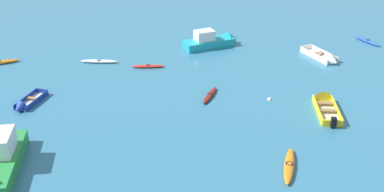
{
  "coord_description": "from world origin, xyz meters",
  "views": [
    {
      "loc": [
        -7.35,
        -9.42,
        15.91
      ],
      "look_at": [
        0.0,
        20.18,
        0.15
      ],
      "focal_mm": 41.45,
      "sensor_mm": 36.0,
      "label": 1
    }
  ],
  "objects_px": {
    "kayak_orange_outer_right": "(289,166)",
    "rowboat_white_midfield_right": "(326,59)",
    "kayak_maroon_outer_left": "(210,95)",
    "kayak_white_center": "(99,61)",
    "kayak_blue_cluster_inner": "(368,41)",
    "kayak_red_back_row_center": "(148,66)",
    "mooring_buoy_central": "(269,100)",
    "motor_launch_turquoise_foreground_center": "(213,41)",
    "rowboat_deep_blue_back_row_left": "(25,105)",
    "rowboat_yellow_far_right": "(324,103)"
  },
  "relations": [
    {
      "from": "kayak_maroon_outer_left",
      "to": "kayak_red_back_row_center",
      "type": "bearing_deg",
      "value": 119.22
    },
    {
      "from": "kayak_white_center",
      "to": "mooring_buoy_central",
      "type": "bearing_deg",
      "value": -40.54
    },
    {
      "from": "kayak_white_center",
      "to": "kayak_blue_cluster_inner",
      "type": "bearing_deg",
      "value": -2.58
    },
    {
      "from": "rowboat_white_midfield_right",
      "to": "mooring_buoy_central",
      "type": "xyz_separation_m",
      "value": [
        -8.08,
        -5.9,
        -0.24
      ]
    },
    {
      "from": "rowboat_white_midfield_right",
      "to": "rowboat_deep_blue_back_row_left",
      "type": "bearing_deg",
      "value": -174.24
    },
    {
      "from": "motor_launch_turquoise_foreground_center",
      "to": "kayak_blue_cluster_inner",
      "type": "xyz_separation_m",
      "value": [
        15.68,
        -2.82,
        -0.43
      ]
    },
    {
      "from": "kayak_red_back_row_center",
      "to": "rowboat_white_midfield_right",
      "type": "distance_m",
      "value": 16.38
    },
    {
      "from": "rowboat_yellow_far_right",
      "to": "rowboat_white_midfield_right",
      "type": "height_order",
      "value": "rowboat_yellow_far_right"
    },
    {
      "from": "rowboat_yellow_far_right",
      "to": "kayak_blue_cluster_inner",
      "type": "xyz_separation_m",
      "value": [
        11.12,
        11.26,
        -0.08
      ]
    },
    {
      "from": "motor_launch_turquoise_foreground_center",
      "to": "rowboat_yellow_far_right",
      "type": "bearing_deg",
      "value": -72.06
    },
    {
      "from": "kayak_red_back_row_center",
      "to": "motor_launch_turquoise_foreground_center",
      "type": "xyz_separation_m",
      "value": [
        7.11,
        3.77,
        0.44
      ]
    },
    {
      "from": "kayak_orange_outer_right",
      "to": "rowboat_yellow_far_right",
      "type": "height_order",
      "value": "rowboat_yellow_far_right"
    },
    {
      "from": "kayak_orange_outer_right",
      "to": "kayak_red_back_row_center",
      "type": "relative_size",
      "value": 1.19
    },
    {
      "from": "rowboat_yellow_far_right",
      "to": "rowboat_white_midfield_right",
      "type": "xyz_separation_m",
      "value": [
        4.53,
        7.87,
        0.01
      ]
    },
    {
      "from": "motor_launch_turquoise_foreground_center",
      "to": "rowboat_deep_blue_back_row_left",
      "type": "relative_size",
      "value": 1.72
    },
    {
      "from": "kayak_red_back_row_center",
      "to": "kayak_blue_cluster_inner",
      "type": "distance_m",
      "value": 22.81
    },
    {
      "from": "kayak_white_center",
      "to": "rowboat_yellow_far_right",
      "type": "xyz_separation_m",
      "value": [
        15.84,
        -12.48,
        0.07
      ]
    },
    {
      "from": "kayak_maroon_outer_left",
      "to": "mooring_buoy_central",
      "type": "relative_size",
      "value": 7.79
    },
    {
      "from": "rowboat_yellow_far_right",
      "to": "kayak_blue_cluster_inner",
      "type": "distance_m",
      "value": 15.83
    },
    {
      "from": "kayak_blue_cluster_inner",
      "to": "rowboat_white_midfield_right",
      "type": "xyz_separation_m",
      "value": [
        -6.59,
        -3.4,
        0.09
      ]
    },
    {
      "from": "kayak_blue_cluster_inner",
      "to": "rowboat_white_midfield_right",
      "type": "distance_m",
      "value": 7.41
    },
    {
      "from": "kayak_white_center",
      "to": "kayak_blue_cluster_inner",
      "type": "xyz_separation_m",
      "value": [
        26.97,
        -1.22,
        -0.01
      ]
    },
    {
      "from": "kayak_blue_cluster_inner",
      "to": "rowboat_white_midfield_right",
      "type": "height_order",
      "value": "rowboat_white_midfield_right"
    },
    {
      "from": "motor_launch_turquoise_foreground_center",
      "to": "mooring_buoy_central",
      "type": "distance_m",
      "value": 12.17
    },
    {
      "from": "rowboat_deep_blue_back_row_left",
      "to": "mooring_buoy_central",
      "type": "height_order",
      "value": "rowboat_deep_blue_back_row_left"
    },
    {
      "from": "kayak_white_center",
      "to": "kayak_maroon_outer_left",
      "type": "bearing_deg",
      "value": -48.3
    },
    {
      "from": "kayak_white_center",
      "to": "rowboat_deep_blue_back_row_left",
      "type": "distance_m",
      "value": 9.34
    },
    {
      "from": "kayak_white_center",
      "to": "rowboat_white_midfield_right",
      "type": "xyz_separation_m",
      "value": [
        20.38,
        -4.61,
        0.08
      ]
    },
    {
      "from": "kayak_white_center",
      "to": "kayak_red_back_row_center",
      "type": "xyz_separation_m",
      "value": [
        4.18,
        -2.17,
        -0.02
      ]
    },
    {
      "from": "kayak_white_center",
      "to": "kayak_orange_outer_right",
      "type": "relative_size",
      "value": 0.97
    },
    {
      "from": "kayak_red_back_row_center",
      "to": "kayak_blue_cluster_inner",
      "type": "xyz_separation_m",
      "value": [
        22.79,
        0.95,
        0.01
      ]
    },
    {
      "from": "kayak_white_center",
      "to": "kayak_red_back_row_center",
      "type": "height_order",
      "value": "kayak_white_center"
    },
    {
      "from": "kayak_orange_outer_right",
      "to": "kayak_red_back_row_center",
      "type": "distance_m",
      "value": 17.75
    },
    {
      "from": "kayak_orange_outer_right",
      "to": "rowboat_deep_blue_back_row_left",
      "type": "height_order",
      "value": "rowboat_deep_blue_back_row_left"
    },
    {
      "from": "kayak_orange_outer_right",
      "to": "kayak_red_back_row_center",
      "type": "xyz_separation_m",
      "value": [
        -5.82,
        16.77,
        -0.04
      ]
    },
    {
      "from": "kayak_maroon_outer_left",
      "to": "rowboat_yellow_far_right",
      "type": "bearing_deg",
      "value": -24.21
    },
    {
      "from": "kayak_orange_outer_right",
      "to": "kayak_maroon_outer_left",
      "type": "relative_size",
      "value": 1.27
    },
    {
      "from": "rowboat_deep_blue_back_row_left",
      "to": "mooring_buoy_central",
      "type": "relative_size",
      "value": 9.68
    },
    {
      "from": "kayak_orange_outer_right",
      "to": "rowboat_white_midfield_right",
      "type": "xyz_separation_m",
      "value": [
        10.38,
        14.33,
        0.07
      ]
    },
    {
      "from": "motor_launch_turquoise_foreground_center",
      "to": "mooring_buoy_central",
      "type": "xyz_separation_m",
      "value": [
        1.01,
        -12.12,
        -0.57
      ]
    },
    {
      "from": "kayak_white_center",
      "to": "kayak_orange_outer_right",
      "type": "height_order",
      "value": "kayak_orange_outer_right"
    },
    {
      "from": "motor_launch_turquoise_foreground_center",
      "to": "kayak_blue_cluster_inner",
      "type": "distance_m",
      "value": 15.94
    },
    {
      "from": "kayak_orange_outer_right",
      "to": "kayak_blue_cluster_inner",
      "type": "distance_m",
      "value": 24.53
    },
    {
      "from": "kayak_blue_cluster_inner",
      "to": "kayak_red_back_row_center",
      "type": "bearing_deg",
      "value": -177.62
    },
    {
      "from": "motor_launch_turquoise_foreground_center",
      "to": "rowboat_deep_blue_back_row_left",
      "type": "distance_m",
      "value": 19.31
    },
    {
      "from": "rowboat_yellow_far_right",
      "to": "kayak_red_back_row_center",
      "type": "distance_m",
      "value": 15.57
    },
    {
      "from": "mooring_buoy_central",
      "to": "rowboat_white_midfield_right",
      "type": "bearing_deg",
      "value": 36.14
    },
    {
      "from": "rowboat_yellow_far_right",
      "to": "mooring_buoy_central",
      "type": "relative_size",
      "value": 13.34
    },
    {
      "from": "rowboat_white_midfield_right",
      "to": "rowboat_yellow_far_right",
      "type": "bearing_deg",
      "value": -119.96
    },
    {
      "from": "kayak_red_back_row_center",
      "to": "rowboat_yellow_far_right",
      "type": "bearing_deg",
      "value": -41.48
    }
  ]
}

